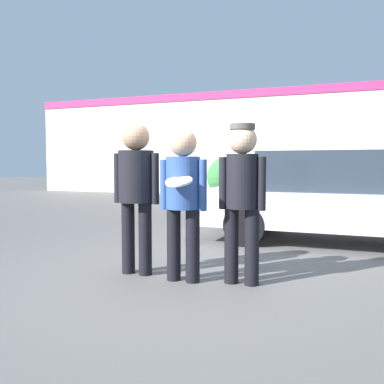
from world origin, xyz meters
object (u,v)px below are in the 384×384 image
(parked_car_near, at_px, (339,197))
(person_right, at_px, (242,189))
(shrub, at_px, (227,177))
(person_middle_with_frisbee, at_px, (183,191))
(person_left, at_px, (136,183))

(parked_car_near, bearing_deg, person_right, -105.85)
(parked_car_near, bearing_deg, shrub, 118.40)
(person_middle_with_frisbee, bearing_deg, parked_car_near, 64.66)
(parked_car_near, bearing_deg, person_middle_with_frisbee, -115.34)
(shrub, bearing_deg, person_right, -72.16)
(person_left, bearing_deg, parked_car_near, 55.21)
(person_right, relative_size, shrub, 1.09)
(person_middle_with_frisbee, xyz_separation_m, shrub, (-2.89, 11.02, -0.20))
(person_right, bearing_deg, parked_car_near, 74.15)
(person_left, height_order, person_right, person_left)
(parked_car_near, relative_size, shrub, 2.85)
(person_left, distance_m, person_right, 1.22)
(person_left, xyz_separation_m, parked_car_near, (2.04, 2.94, -0.31))
(person_left, xyz_separation_m, person_middle_with_frisbee, (0.61, -0.08, -0.07))
(person_middle_with_frisbee, bearing_deg, person_right, 12.02)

